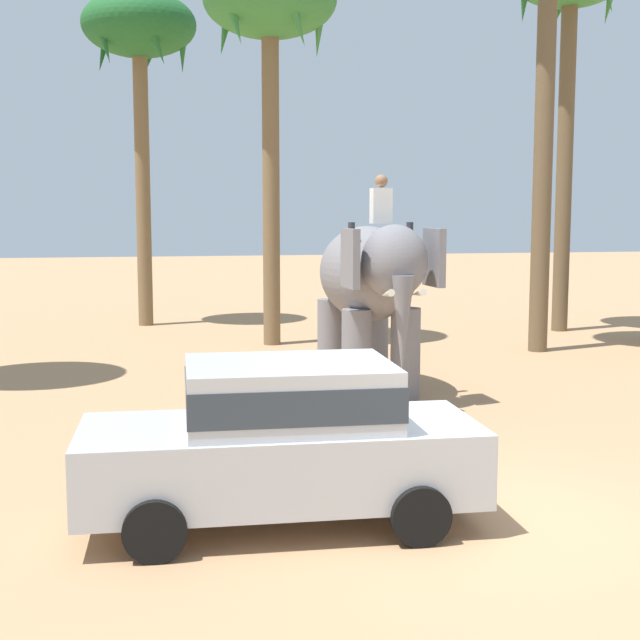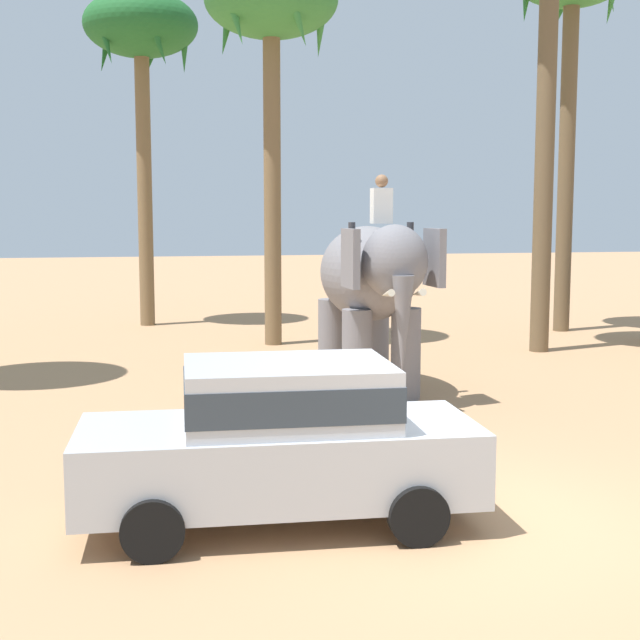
# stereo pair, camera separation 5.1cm
# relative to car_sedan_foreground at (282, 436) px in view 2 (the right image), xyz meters

# --- Properties ---
(ground_plane) EXTENTS (120.00, 120.00, 0.00)m
(ground_plane) POSITION_rel_car_sedan_foreground_xyz_m (1.91, -0.42, -0.93)
(ground_plane) COLOR tan
(car_sedan_foreground) EXTENTS (4.19, 2.06, 1.70)m
(car_sedan_foreground) POSITION_rel_car_sedan_foreground_xyz_m (0.00, 0.00, 0.00)
(car_sedan_foreground) COLOR #B7BABF
(car_sedan_foreground) RESTS_ON ground
(elephant_with_mahout) EXTENTS (1.63, 3.87, 3.88)m
(elephant_with_mahout) POSITION_rel_car_sedan_foreground_xyz_m (2.72, 6.35, 1.06)
(elephant_with_mahout) COLOR slate
(elephant_with_mahout) RESTS_ON ground
(palm_tree_behind_elephant) EXTENTS (3.20, 3.20, 9.18)m
(palm_tree_behind_elephant) POSITION_rel_car_sedan_foreground_xyz_m (1.97, 12.61, 7.04)
(palm_tree_behind_elephant) COLOR brown
(palm_tree_behind_elephant) RESTS_ON ground
(palm_tree_near_hut) EXTENTS (3.20, 3.20, 9.39)m
(palm_tree_near_hut) POSITION_rel_car_sedan_foreground_xyz_m (-1.00, 17.17, 7.24)
(palm_tree_near_hut) COLOR brown
(palm_tree_near_hut) RESTS_ON ground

